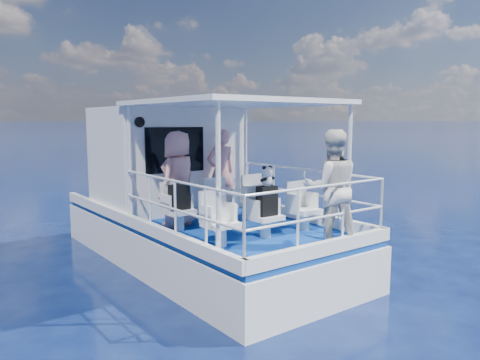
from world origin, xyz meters
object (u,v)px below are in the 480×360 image
backpack_center (267,201)px  panda (267,176)px  passenger_stbd_aft (331,188)px  passenger_port_fwd (178,179)px

backpack_center → panda: panda is taller
passenger_stbd_aft → backpack_center: (-0.52, 0.92, -0.27)m
passenger_stbd_aft → panda: passenger_stbd_aft is taller
passenger_port_fwd → backpack_center: size_ratio=3.56×
passenger_stbd_aft → panda: bearing=-27.7°
panda → passenger_port_fwd: bearing=112.2°
passenger_port_fwd → passenger_stbd_aft: (1.21, -2.61, 0.03)m
passenger_port_fwd → panda: passenger_port_fwd is taller
passenger_port_fwd → backpack_center: (0.70, -1.69, -0.25)m
passenger_stbd_aft → panda: 1.06m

